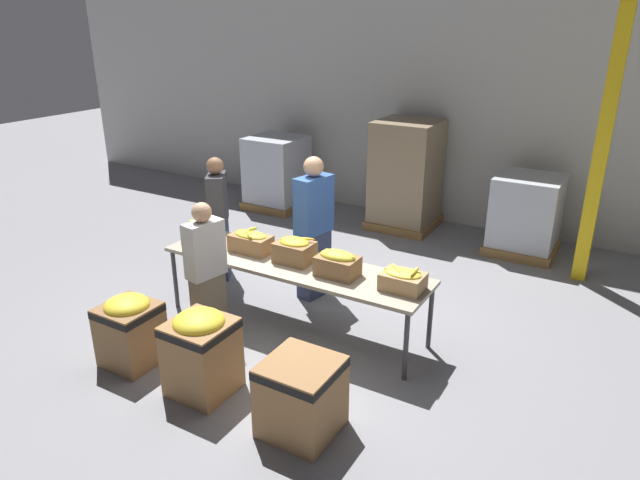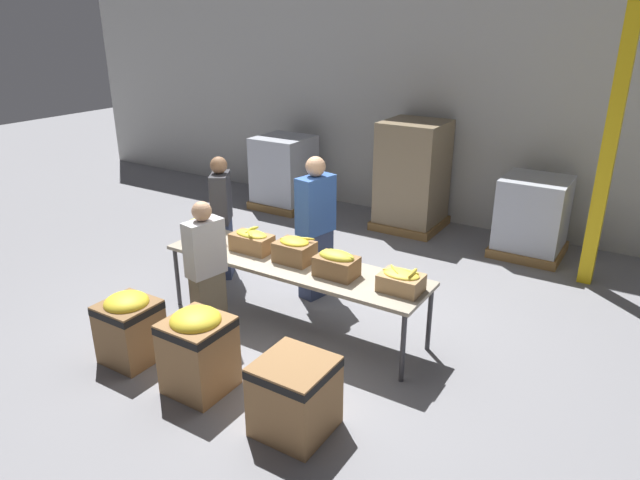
{
  "view_description": "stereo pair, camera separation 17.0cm",
  "coord_description": "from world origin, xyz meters",
  "px_view_note": "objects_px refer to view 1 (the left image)",
  "views": [
    {
      "loc": [
        3.08,
        -4.69,
        3.25
      ],
      "look_at": [
        0.23,
        0.17,
        1.02
      ],
      "focal_mm": 32.0,
      "sensor_mm": 36.0,
      "label": 1
    },
    {
      "loc": [
        3.22,
        -4.6,
        3.25
      ],
      "look_at": [
        0.23,
        0.17,
        1.02
      ],
      "focal_mm": 32.0,
      "sensor_mm": 36.0,
      "label": 2
    }
  ],
  "objects_px": {
    "donation_bin_2": "(301,394)",
    "pallet_stack_2": "(406,176)",
    "banana_box_1": "(251,241)",
    "donation_bin_1": "(201,350)",
    "banana_box_2": "(295,250)",
    "volunteer_2": "(314,229)",
    "pallet_stack_1": "(526,215)",
    "pallet_stack_0": "(277,173)",
    "banana_box_3": "(338,263)",
    "volunteer_0": "(219,219)",
    "banana_box_4": "(403,279)",
    "volunteer_1": "(206,272)",
    "sorting_table": "(294,267)",
    "support_pillar": "(606,127)",
    "donation_bin_0": "(130,328)",
    "banana_box_0": "(202,233)"
  },
  "relations": [
    {
      "from": "donation_bin_2",
      "to": "pallet_stack_2",
      "type": "height_order",
      "value": "pallet_stack_2"
    },
    {
      "from": "banana_box_1",
      "to": "donation_bin_1",
      "type": "distance_m",
      "value": 1.59
    },
    {
      "from": "banana_box_2",
      "to": "volunteer_2",
      "type": "height_order",
      "value": "volunteer_2"
    },
    {
      "from": "pallet_stack_1",
      "to": "donation_bin_2",
      "type": "bearing_deg",
      "value": -98.37
    },
    {
      "from": "pallet_stack_0",
      "to": "donation_bin_1",
      "type": "bearing_deg",
      "value": -62.81
    },
    {
      "from": "volunteer_2",
      "to": "pallet_stack_1",
      "type": "height_order",
      "value": "volunteer_2"
    },
    {
      "from": "donation_bin_2",
      "to": "banana_box_3",
      "type": "bearing_deg",
      "value": 107.01
    },
    {
      "from": "banana_box_3",
      "to": "volunteer_0",
      "type": "height_order",
      "value": "volunteer_0"
    },
    {
      "from": "pallet_stack_0",
      "to": "pallet_stack_1",
      "type": "xyz_separation_m",
      "value": [
        4.29,
        0.08,
        -0.07
      ]
    },
    {
      "from": "banana_box_2",
      "to": "volunteer_2",
      "type": "distance_m",
      "value": 0.76
    },
    {
      "from": "volunteer_0",
      "to": "pallet_stack_2",
      "type": "bearing_deg",
      "value": 123.57
    },
    {
      "from": "banana_box_4",
      "to": "volunteer_1",
      "type": "xyz_separation_m",
      "value": [
        -1.93,
        -0.64,
        -0.12
      ]
    },
    {
      "from": "sorting_table",
      "to": "volunteer_1",
      "type": "xyz_separation_m",
      "value": [
        -0.67,
        -0.64,
        0.03
      ]
    },
    {
      "from": "sorting_table",
      "to": "banana_box_3",
      "type": "relative_size",
      "value": 7.16
    },
    {
      "from": "banana_box_2",
      "to": "pallet_stack_1",
      "type": "bearing_deg",
      "value": 63.79
    },
    {
      "from": "pallet_stack_1",
      "to": "pallet_stack_2",
      "type": "distance_m",
      "value": 1.95
    },
    {
      "from": "sorting_table",
      "to": "banana_box_2",
      "type": "height_order",
      "value": "banana_box_2"
    },
    {
      "from": "donation_bin_1",
      "to": "pallet_stack_0",
      "type": "height_order",
      "value": "pallet_stack_0"
    },
    {
      "from": "volunteer_1",
      "to": "pallet_stack_0",
      "type": "xyz_separation_m",
      "value": [
        -1.91,
        4.09,
        -0.13
      ]
    },
    {
      "from": "support_pillar",
      "to": "donation_bin_1",
      "type": "bearing_deg",
      "value": -121.23
    },
    {
      "from": "donation_bin_1",
      "to": "pallet_stack_1",
      "type": "distance_m",
      "value": 5.26
    },
    {
      "from": "volunteer_2",
      "to": "donation_bin_0",
      "type": "height_order",
      "value": "volunteer_2"
    },
    {
      "from": "sorting_table",
      "to": "volunteer_0",
      "type": "distance_m",
      "value": 1.67
    },
    {
      "from": "volunteer_0",
      "to": "donation_bin_0",
      "type": "xyz_separation_m",
      "value": [
        0.54,
        -2.04,
        -0.41
      ]
    },
    {
      "from": "donation_bin_1",
      "to": "pallet_stack_2",
      "type": "distance_m",
      "value": 5.1
    },
    {
      "from": "banana_box_3",
      "to": "donation_bin_2",
      "type": "bearing_deg",
      "value": -72.99
    },
    {
      "from": "banana_box_1",
      "to": "pallet_stack_2",
      "type": "distance_m",
      "value": 3.65
    },
    {
      "from": "volunteer_2",
      "to": "donation_bin_0",
      "type": "bearing_deg",
      "value": -8.49
    },
    {
      "from": "volunteer_0",
      "to": "support_pillar",
      "type": "bearing_deg",
      "value": 86.87
    },
    {
      "from": "banana_box_0",
      "to": "volunteer_2",
      "type": "distance_m",
      "value": 1.31
    },
    {
      "from": "sorting_table",
      "to": "pallet_stack_1",
      "type": "height_order",
      "value": "pallet_stack_1"
    },
    {
      "from": "sorting_table",
      "to": "pallet_stack_0",
      "type": "distance_m",
      "value": 4.31
    },
    {
      "from": "banana_box_3",
      "to": "volunteer_0",
      "type": "relative_size",
      "value": 0.26
    },
    {
      "from": "sorting_table",
      "to": "banana_box_4",
      "type": "distance_m",
      "value": 1.27
    },
    {
      "from": "volunteer_1",
      "to": "donation_bin_2",
      "type": "xyz_separation_m",
      "value": [
        1.65,
        -0.78,
        -0.4
      ]
    },
    {
      "from": "volunteer_0",
      "to": "donation_bin_2",
      "type": "height_order",
      "value": "volunteer_0"
    },
    {
      "from": "support_pillar",
      "to": "pallet_stack_0",
      "type": "relative_size",
      "value": 3.15
    },
    {
      "from": "banana_box_3",
      "to": "volunteer_1",
      "type": "xyz_separation_m",
      "value": [
        -1.23,
        -0.6,
        -0.15
      ]
    },
    {
      "from": "volunteer_2",
      "to": "sorting_table",
      "type": "bearing_deg",
      "value": 26.5
    },
    {
      "from": "banana_box_1",
      "to": "banana_box_3",
      "type": "xyz_separation_m",
      "value": [
        1.14,
        -0.06,
        0.01
      ]
    },
    {
      "from": "pallet_stack_1",
      "to": "banana_box_3",
      "type": "bearing_deg",
      "value": -107.92
    },
    {
      "from": "donation_bin_0",
      "to": "pallet_stack_0",
      "type": "xyz_separation_m",
      "value": [
        -1.58,
        4.87,
        0.24
      ]
    },
    {
      "from": "sorting_table",
      "to": "volunteer_2",
      "type": "relative_size",
      "value": 1.73
    },
    {
      "from": "banana_box_1",
      "to": "banana_box_3",
      "type": "distance_m",
      "value": 1.14
    },
    {
      "from": "banana_box_2",
      "to": "pallet_stack_1",
      "type": "height_order",
      "value": "pallet_stack_1"
    },
    {
      "from": "banana_box_1",
      "to": "pallet_stack_2",
      "type": "bearing_deg",
      "value": 84.21
    },
    {
      "from": "volunteer_0",
      "to": "support_pillar",
      "type": "relative_size",
      "value": 0.4
    },
    {
      "from": "volunteer_1",
      "to": "pallet_stack_0",
      "type": "height_order",
      "value": "volunteer_1"
    },
    {
      "from": "banana_box_2",
      "to": "donation_bin_2",
      "type": "xyz_separation_m",
      "value": [
        0.99,
        -1.46,
        -0.55
      ]
    },
    {
      "from": "volunteer_2",
      "to": "support_pillar",
      "type": "height_order",
      "value": "support_pillar"
    }
  ]
}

